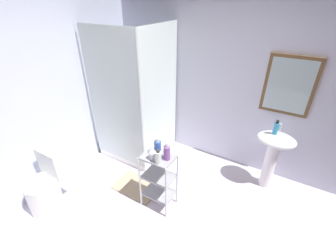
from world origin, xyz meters
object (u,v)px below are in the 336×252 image
(pedestal_sink, at_px, (273,150))
(storage_cart, at_px, (159,177))
(hand_soap_bottle, at_px, (276,128))
(shampoo_bottle_blue, at_px, (158,147))
(shower_stall, at_px, (139,129))
(rinse_cup, at_px, (153,156))
(conditioner_bottle_purple, at_px, (167,152))
(lotion_bottle_white, at_px, (158,157))
(bath_mat, at_px, (137,186))
(toilet, at_px, (47,187))

(pedestal_sink, relative_size, storage_cart, 1.09)
(hand_soap_bottle, xyz_separation_m, shampoo_bottle_blue, (-1.06, -1.00, -0.06))
(shower_stall, distance_m, rinse_cup, 1.19)
(conditioner_bottle_purple, bearing_deg, storage_cart, -171.92)
(lotion_bottle_white, bearing_deg, hand_soap_bottle, 48.99)
(hand_soap_bottle, bearing_deg, rinse_cup, -134.06)
(storage_cart, distance_m, rinse_cup, 0.36)
(pedestal_sink, height_order, storage_cart, pedestal_sink)
(rinse_cup, relative_size, bath_mat, 0.15)
(rinse_cup, height_order, bath_mat, rinse_cup)
(bath_mat, bearing_deg, conditioner_bottle_purple, -6.78)
(lotion_bottle_white, distance_m, bath_mat, 0.95)
(toilet, bearing_deg, storage_cart, 31.96)
(lotion_bottle_white, height_order, rinse_cup, lotion_bottle_white)
(conditioner_bottle_purple, distance_m, rinse_cup, 0.16)
(shower_stall, relative_size, toilet, 2.63)
(shampoo_bottle_blue, bearing_deg, rinse_cup, -90.14)
(hand_soap_bottle, xyz_separation_m, conditioner_bottle_purple, (-0.93, -1.02, -0.06))
(storage_cart, xyz_separation_m, conditioner_bottle_purple, (0.11, 0.02, 0.39))
(storage_cart, distance_m, hand_soap_bottle, 1.54)
(toilet, height_order, storage_cart, toilet)
(conditioner_bottle_purple, bearing_deg, shampoo_bottle_blue, 171.69)
(storage_cart, height_order, rinse_cup, rinse_cup)
(shower_stall, distance_m, bath_mat, 0.91)
(bath_mat, bearing_deg, hand_soap_bottle, 33.38)
(shower_stall, bearing_deg, toilet, -101.33)
(storage_cart, relative_size, bath_mat, 1.23)
(toilet, relative_size, conditioner_bottle_purple, 3.64)
(toilet, distance_m, bath_mat, 1.11)
(shower_stall, distance_m, shampoo_bottle_blue, 1.14)
(shower_stall, relative_size, shampoo_bottle_blue, 9.19)
(shampoo_bottle_blue, bearing_deg, toilet, -146.27)
(shampoo_bottle_blue, bearing_deg, conditioner_bottle_purple, -8.31)
(toilet, xyz_separation_m, shampoo_bottle_blue, (1.11, 0.74, 0.52))
(rinse_cup, bearing_deg, lotion_bottle_white, -16.81)
(lotion_bottle_white, distance_m, rinse_cup, 0.09)
(pedestal_sink, distance_m, conditioner_bottle_purple, 1.42)
(conditioner_bottle_purple, bearing_deg, bath_mat, 173.22)
(toilet, xyz_separation_m, lotion_bottle_white, (1.20, 0.62, 0.50))
(storage_cart, bearing_deg, lotion_bottle_white, -54.61)
(toilet, height_order, rinse_cup, rinse_cup)
(shower_stall, xyz_separation_m, bath_mat, (0.43, -0.66, -0.45))
(shampoo_bottle_blue, xyz_separation_m, rinse_cup, (-0.00, -0.10, -0.05))
(rinse_cup, bearing_deg, toilet, -149.82)
(pedestal_sink, relative_size, shampoo_bottle_blue, 3.72)
(bath_mat, bearing_deg, lotion_bottle_white, -18.99)
(hand_soap_bottle, bearing_deg, storage_cart, -135.07)
(toilet, height_order, shampoo_bottle_blue, shampoo_bottle_blue)
(shower_stall, distance_m, storage_cart, 1.12)
(pedestal_sink, height_order, rinse_cup, rinse_cup)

